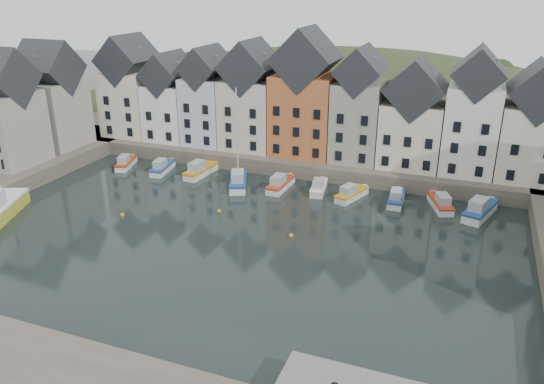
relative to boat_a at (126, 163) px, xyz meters
The scene contains 16 objects.
ground 29.93m from the boat_a, 36.62° to the right, with size 260.00×260.00×0.00m, color black.
far_quay 26.92m from the boat_a, 26.83° to the left, with size 90.00×16.00×2.00m, color #51493E.
hillside 48.78m from the boat_a, 57.79° to the left, with size 153.60×70.40×64.00m.
far_terrace 30.21m from the boat_a, 20.44° to the left, with size 72.37×8.16×17.78m.
left_terrace 15.18m from the boat_a, 160.06° to the right, with size 7.65×17.00×15.69m.
mooring_buoys 23.61m from the boat_a, 32.01° to the right, with size 20.50×5.50×0.50m.
boat_a is the anchor object (origin of this frame).
boat_b 6.13m from the boat_a, ahead, with size 2.78×6.01×2.22m.
boat_c 11.90m from the boat_a, ahead, with size 2.46×6.57×2.47m.
boat_d 18.68m from the boat_a, ahead, with size 4.64×7.18×13.17m.
boat_e 24.12m from the boat_a, ahead, with size 2.09×6.14×2.34m.
boat_f 29.09m from the boat_a, ahead, with size 2.47×5.63×2.09m.
boat_g 33.52m from the boat_a, ahead, with size 3.45×5.88×2.16m.
boat_h 39.01m from the boat_a, ahead, with size 2.03×5.70×2.16m.
boat_i 44.24m from the boat_a, ahead, with size 3.69×6.04×2.22m.
boat_j 48.61m from the boat_a, ahead, with size 4.08×7.25×2.66m.
Camera 1 is at (22.26, -43.00, 25.43)m, focal length 35.00 mm.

